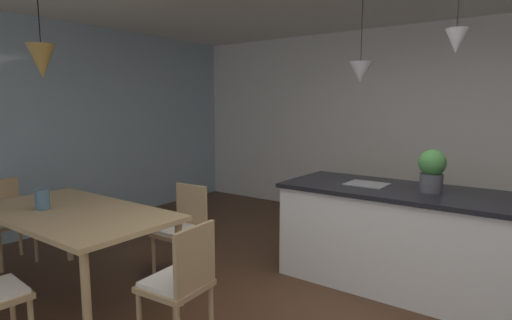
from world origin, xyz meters
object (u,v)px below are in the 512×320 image
at_px(chair_window_end, 7,218).
at_px(vase_on_dining_table, 42,200).
at_px(chair_far_right, 183,227).
at_px(kitchen_island, 396,236).
at_px(dining_table, 73,218).
at_px(potted_plant_on_island, 432,169).
at_px(chair_kitchen_end, 181,281).

height_order(chair_window_end, vase_on_dining_table, vase_on_dining_table).
height_order(chair_far_right, kitchen_island, kitchen_island).
height_order(chair_far_right, vase_on_dining_table, vase_on_dining_table).
xyz_separation_m(chair_far_right, vase_on_dining_table, (-0.66, -0.99, 0.37)).
xyz_separation_m(dining_table, kitchen_island, (2.14, 1.86, -0.23)).
bearing_deg(chair_window_end, vase_on_dining_table, -6.81).
relative_size(kitchen_island, vase_on_dining_table, 12.15).
bearing_deg(chair_far_right, vase_on_dining_table, -123.77).
xyz_separation_m(chair_window_end, kitchen_island, (3.43, 1.86, -0.01)).
height_order(dining_table, chair_window_end, chair_window_end).
height_order(chair_window_end, potted_plant_on_island, potted_plant_on_island).
relative_size(dining_table, chair_kitchen_end, 2.12).
relative_size(potted_plant_on_island, vase_on_dining_table, 2.20).
relative_size(chair_window_end, chair_kitchen_end, 1.00).
xyz_separation_m(chair_far_right, potted_plant_on_island, (1.99, 1.00, 0.62)).
xyz_separation_m(dining_table, chair_kitchen_end, (1.29, 0.00, -0.22)).
bearing_deg(kitchen_island, chair_kitchen_end, -114.44).
bearing_deg(chair_kitchen_end, vase_on_dining_table, -175.18).
bearing_deg(chair_kitchen_end, potted_plant_on_island, 59.03).
height_order(chair_far_right, chair_window_end, same).
relative_size(dining_table, potted_plant_on_island, 5.01).
bearing_deg(potted_plant_on_island, chair_far_right, -153.31).
bearing_deg(chair_window_end, chair_far_right, 26.77).
height_order(dining_table, potted_plant_on_island, potted_plant_on_island).
xyz_separation_m(chair_kitchen_end, kitchen_island, (0.84, 1.86, -0.01)).
xyz_separation_m(chair_far_right, chair_kitchen_end, (0.88, -0.86, 0.00)).
xyz_separation_m(dining_table, vase_on_dining_table, (-0.25, -0.13, 0.15)).
relative_size(chair_kitchen_end, potted_plant_on_island, 2.36).
bearing_deg(chair_far_right, chair_window_end, -153.23).
xyz_separation_m(dining_table, chair_far_right, (0.41, 0.86, -0.22)).
relative_size(chair_window_end, potted_plant_on_island, 2.36).
height_order(dining_table, chair_far_right, chair_far_right).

